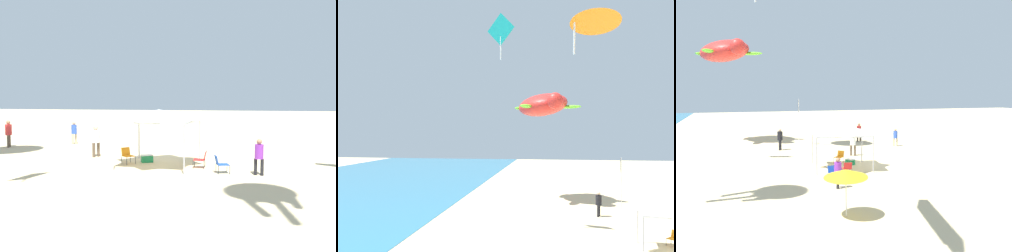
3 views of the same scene
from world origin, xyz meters
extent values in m
cube|color=beige|center=(0.00, 0.00, -0.05)|extent=(120.00, 120.00, 0.10)
cylinder|color=#B7B7BC|center=(-2.78, 0.98, 1.12)|extent=(0.07, 0.07, 2.23)
cylinder|color=#B7B7BC|center=(0.63, 0.55, 1.12)|extent=(0.07, 0.07, 2.23)
cylinder|color=#B7B7BC|center=(-2.34, 4.48, 1.12)|extent=(0.07, 0.07, 2.23)
cylinder|color=#B7B7BC|center=(1.07, 4.05, 1.12)|extent=(0.07, 0.07, 2.23)
cube|color=silver|center=(-0.86, 2.51, 2.28)|extent=(3.93, 4.00, 0.10)
pyramid|color=silver|center=(-0.86, 2.51, 2.58)|extent=(3.85, 3.92, 0.49)
cylinder|color=silver|center=(-9.93, 4.89, 0.98)|extent=(0.18, 0.12, 1.97)
cone|color=yellow|center=(-10.00, 4.92, 1.82)|extent=(1.84, 1.83, 0.51)
cylinder|color=black|center=(-4.36, 4.02, 0.20)|extent=(0.02, 0.02, 0.40)
cylinder|color=black|center=(-4.23, 3.52, 0.20)|extent=(0.02, 0.02, 0.40)
cylinder|color=black|center=(-3.85, 4.15, 0.20)|extent=(0.02, 0.02, 0.40)
cylinder|color=black|center=(-3.73, 3.65, 0.20)|extent=(0.02, 0.02, 0.40)
cube|color=blue|center=(-4.04, 3.84, 0.40)|extent=(0.63, 0.63, 0.03)
cube|color=blue|center=(-3.76, 3.91, 0.61)|extent=(0.25, 0.51, 0.41)
cylinder|color=black|center=(-2.63, 2.47, 0.20)|extent=(0.02, 0.02, 0.40)
cylinder|color=black|center=(-2.61, 2.99, 0.20)|extent=(0.02, 0.02, 0.40)
cylinder|color=black|center=(-3.15, 2.48, 0.20)|extent=(0.02, 0.02, 0.40)
cylinder|color=black|center=(-3.13, 3.00, 0.20)|extent=(0.02, 0.02, 0.40)
cube|color=red|center=(-2.88, 2.74, 0.40)|extent=(0.54, 0.54, 0.03)
cube|color=red|center=(-3.17, 2.75, 0.61)|extent=(0.15, 0.50, 0.41)
cylinder|color=black|center=(0.79, 2.57, 0.20)|extent=(0.02, 0.02, 0.40)
cylinder|color=black|center=(0.43, 2.20, 0.20)|extent=(0.02, 0.02, 0.40)
cylinder|color=black|center=(1.17, 2.21, 0.20)|extent=(0.02, 0.02, 0.40)
cylinder|color=black|center=(0.80, 1.84, 0.20)|extent=(0.02, 0.02, 0.40)
cube|color=orange|center=(0.80, 2.21, 0.40)|extent=(0.74, 0.74, 0.03)
cube|color=orange|center=(1.00, 2.00, 0.61)|extent=(0.44, 0.44, 0.41)
cube|color=#1E8C4C|center=(-0.05, 1.64, 0.18)|extent=(0.71, 0.60, 0.36)
cube|color=white|center=(-0.05, 1.64, 0.38)|extent=(0.73, 0.61, 0.04)
cylinder|color=silver|center=(9.64, 3.53, 2.12)|extent=(0.06, 0.06, 4.25)
cube|color=black|center=(9.82, 3.53, 3.60)|extent=(0.30, 0.02, 1.10)
cylinder|color=#C6B28C|center=(6.70, -4.62, 0.37)|extent=(0.14, 0.14, 0.73)
cylinder|color=#C6B28C|center=(6.56, -4.87, 0.37)|extent=(0.14, 0.14, 0.73)
cylinder|color=blue|center=(6.63, -4.74, 1.05)|extent=(0.38, 0.38, 0.64)
sphere|color=tan|center=(6.63, -4.74, 1.49)|extent=(0.24, 0.24, 0.24)
cylinder|color=brown|center=(3.09, 0.27, 0.41)|extent=(0.16, 0.16, 0.82)
cylinder|color=brown|center=(3.28, 0.53, 0.41)|extent=(0.16, 0.16, 0.82)
cylinder|color=white|center=(3.18, 0.40, 1.18)|extent=(0.43, 0.43, 0.72)
sphere|color=beige|center=(3.18, 0.40, 1.67)|extent=(0.27, 0.27, 0.27)
cylinder|color=black|center=(-5.48, 4.01, 0.37)|extent=(0.14, 0.14, 0.74)
cylinder|color=black|center=(-5.76, 4.09, 0.37)|extent=(0.14, 0.14, 0.74)
cylinder|color=purple|center=(-5.62, 4.05, 1.06)|extent=(0.39, 0.39, 0.64)
sphere|color=#A87A56|center=(-5.62, 4.05, 1.50)|extent=(0.24, 0.24, 0.24)
cylinder|color=black|center=(7.57, 5.49, 0.42)|extent=(0.17, 0.17, 0.85)
cylinder|color=black|center=(7.26, 5.60, 0.42)|extent=(0.17, 0.17, 0.85)
cylinder|color=black|center=(7.42, 5.54, 1.21)|extent=(0.44, 0.44, 0.74)
sphere|color=beige|center=(7.42, 5.54, 1.72)|extent=(0.28, 0.28, 0.28)
cylinder|color=brown|center=(10.31, -2.37, 0.41)|extent=(0.16, 0.16, 0.82)
cylinder|color=brown|center=(10.40, -2.68, 0.41)|extent=(0.16, 0.16, 0.82)
cylinder|color=red|center=(10.35, -2.52, 1.18)|extent=(0.43, 0.43, 0.72)
sphere|color=#A87A56|center=(10.35, -2.52, 1.68)|extent=(0.27, 0.27, 0.27)
ellipsoid|color=red|center=(13.62, 9.93, 8.76)|extent=(6.96, 6.41, 2.71)
sphere|color=red|center=(10.71, 8.77, 8.92)|extent=(1.41, 1.41, 1.41)
ellipsoid|color=#66D82D|center=(12.92, 7.46, 8.53)|extent=(1.80, 2.34, 0.31)
ellipsoid|color=#66D82D|center=(11.41, 11.24, 8.53)|extent=(2.35, 1.52, 0.31)
ellipsoid|color=#66D82D|center=(15.94, 9.18, 8.53)|extent=(1.80, 2.34, 0.31)
ellipsoid|color=#66D82D|center=(14.78, 12.08, 8.53)|extent=(2.35, 1.52, 0.31)
camera|label=1|loc=(-4.27, 21.34, 3.63)|focal=41.31mm
camera|label=2|loc=(-20.92, 8.52, 6.44)|focal=39.67mm
camera|label=3|loc=(-24.08, 9.13, 5.24)|focal=39.79mm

